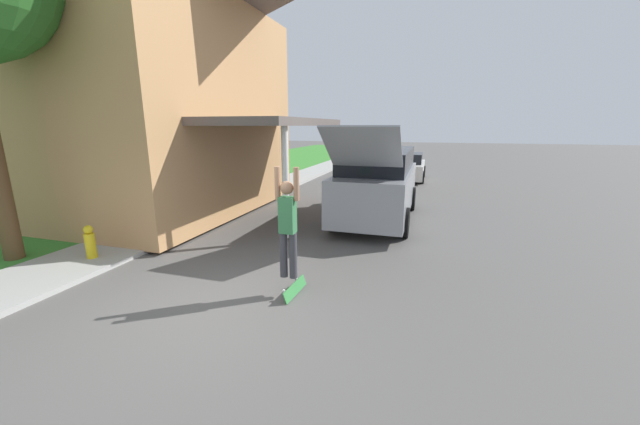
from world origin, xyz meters
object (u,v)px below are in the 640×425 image
at_px(skateboarder, 288,222).
at_px(skateboard, 295,289).
at_px(fire_hydrant, 90,242).
at_px(car_down_street, 406,167).
at_px(suv_parked, 378,183).

height_order(skateboarder, skateboard, skateboarder).
bearing_deg(skateboarder, fire_hydrant, 178.12).
distance_m(skateboarder, fire_hydrant, 4.56).
distance_m(car_down_street, fire_hydrant, 15.04).
relative_size(skateboard, fire_hydrant, 1.11).
bearing_deg(skateboarder, skateboard, 18.40).
bearing_deg(suv_parked, skateboarder, -97.00).
height_order(suv_parked, skateboarder, suv_parked).
bearing_deg(suv_parked, skateboard, -96.13).
bearing_deg(fire_hydrant, skateboarder, -1.88).
distance_m(suv_parked, car_down_street, 8.77).
xyz_separation_m(suv_parked, fire_hydrant, (-5.15, -5.30, -0.68)).
xyz_separation_m(car_down_street, fire_hydrant, (-5.36, -14.05, -0.23)).
bearing_deg(suv_parked, fire_hydrant, -134.17).
bearing_deg(car_down_street, suv_parked, -91.38).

